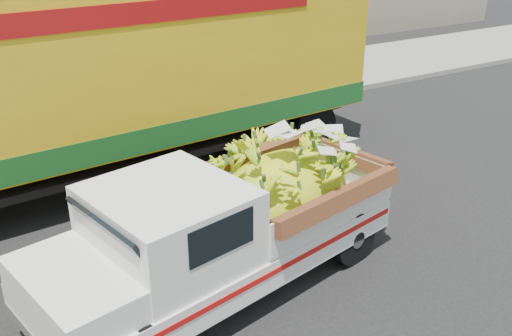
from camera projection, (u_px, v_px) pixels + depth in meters
ground at (245, 308)px, 7.56m from camera, size 100.00×100.00×0.00m
curb at (91, 137)px, 13.07m from camera, size 60.00×0.25×0.15m
sidewalk at (67, 113)px, 14.72m from camera, size 60.00×4.00×0.14m
pickup_truck at (243, 217)px, 7.82m from camera, size 5.40×2.86×1.80m
semi_trailer at (75, 79)px, 9.97m from camera, size 12.04×3.40×3.80m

